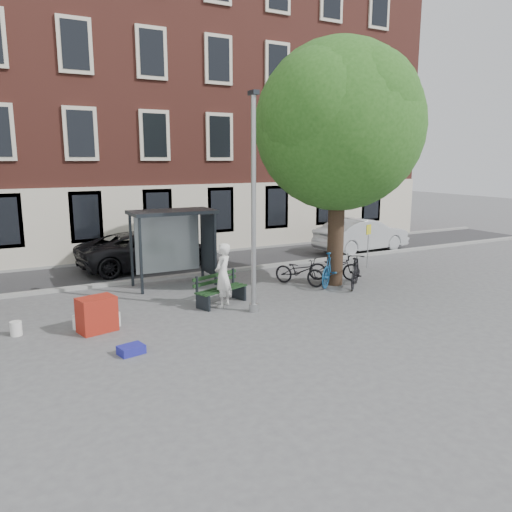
{
  "coord_description": "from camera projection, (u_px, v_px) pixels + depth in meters",
  "views": [
    {
      "loc": [
        -6.45,
        -12.18,
        4.33
      ],
      "look_at": [
        0.63,
        1.04,
        1.4
      ],
      "focal_mm": 35.0,
      "sensor_mm": 36.0,
      "label": 1
    }
  ],
  "objects": [
    {
      "name": "blue_crate",
      "position": [
        131.0,
        350.0,
        11.24
      ],
      "size": [
        0.62,
        0.51,
        0.2
      ],
      "primitive_type": "cube",
      "rotation": [
        0.0,
        0.0,
        0.21
      ],
      "color": "navy",
      "rests_on": "ground"
    },
    {
      "name": "bucket_b",
      "position": [
        78.0,
        322.0,
        12.89
      ],
      "size": [
        0.34,
        0.34,
        0.36
      ],
      "primitive_type": "cylinder",
      "rotation": [
        0.0,
        0.0,
        0.26
      ],
      "color": "white",
      "rests_on": "ground"
    },
    {
      "name": "bike_a",
      "position": [
        334.0,
        267.0,
        18.01
      ],
      "size": [
        1.89,
        1.51,
        0.96
      ],
      "primitive_type": "imported",
      "rotation": [
        0.0,
        0.0,
        1.01
      ],
      "color": "black",
      "rests_on": "ground"
    },
    {
      "name": "painter",
      "position": [
        223.0,
        275.0,
        14.69
      ],
      "size": [
        0.83,
        0.8,
        1.91
      ],
      "primitive_type": "imported",
      "rotation": [
        0.0,
        0.0,
        3.83
      ],
      "color": "silver",
      "rests_on": "ground"
    },
    {
      "name": "building_row",
      "position": [
        129.0,
        103.0,
        24.26
      ],
      "size": [
        30.0,
        8.0,
        14.0
      ],
      "primitive_type": "cube",
      "color": "brown",
      "rests_on": "ground"
    },
    {
      "name": "bike_b",
      "position": [
        331.0,
        268.0,
        17.3
      ],
      "size": [
        1.97,
        1.65,
        1.21
      ],
      "primitive_type": "imported",
      "rotation": [
        0.0,
        0.0,
        2.2
      ],
      "color": "navy",
      "rests_on": "ground"
    },
    {
      "name": "red_stand",
      "position": [
        97.0,
        314.0,
        12.64
      ],
      "size": [
        1.02,
        0.8,
        0.9
      ],
      "primitive_type": "cube",
      "rotation": [
        0.0,
        0.0,
        0.24
      ],
      "color": "maroon",
      "rests_on": "ground"
    },
    {
      "name": "bike_d",
      "position": [
        355.0,
        272.0,
        17.01
      ],
      "size": [
        1.67,
        1.63,
        1.09
      ],
      "primitive_type": "imported",
      "rotation": [
        0.0,
        0.0,
        2.34
      ],
      "color": "black",
      "rests_on": "ground"
    },
    {
      "name": "curb_far",
      "position": [
        159.0,
        257.0,
        22.13
      ],
      "size": [
        40.0,
        0.25,
        0.12
      ],
      "primitive_type": "cube",
      "color": "gray",
      "rests_on": "ground"
    },
    {
      "name": "ground",
      "position": [
        254.0,
        312.0,
        14.36
      ],
      "size": [
        90.0,
        90.0,
        0.0
      ],
      "primitive_type": "plane",
      "color": "#4C4C4F",
      "rests_on": "ground"
    },
    {
      "name": "road",
      "position": [
        174.0,
        266.0,
        20.41
      ],
      "size": [
        40.0,
        4.0,
        0.01
      ],
      "primitive_type": "cube",
      "color": "#28282B",
      "rests_on": "ground"
    },
    {
      "name": "bus_shelter",
      "position": [
        183.0,
        230.0,
        17.26
      ],
      "size": [
        2.85,
        1.45,
        2.62
      ],
      "color": "#1E2328",
      "rests_on": "ground"
    },
    {
      "name": "tree_right",
      "position": [
        342.0,
        119.0,
        16.34
      ],
      "size": [
        5.76,
        5.6,
        8.2
      ],
      "color": "black",
      "rests_on": "ground"
    },
    {
      "name": "curb_near",
      "position": [
        191.0,
        275.0,
        18.67
      ],
      "size": [
        40.0,
        0.25,
        0.12
      ],
      "primitive_type": "cube",
      "color": "gray",
      "rests_on": "ground"
    },
    {
      "name": "bike_c",
      "position": [
        300.0,
        271.0,
        17.32
      ],
      "size": [
        1.52,
        1.94,
        0.98
      ],
      "primitive_type": "imported",
      "rotation": [
        0.0,
        0.0,
        0.54
      ],
      "color": "black",
      "rests_on": "ground"
    },
    {
      "name": "lamppost",
      "position": [
        254.0,
        215.0,
        13.82
      ],
      "size": [
        0.28,
        0.35,
        6.11
      ],
      "color": "#9EA0A3",
      "rests_on": "ground"
    },
    {
      "name": "bucket_a",
      "position": [
        16.0,
        329.0,
        12.4
      ],
      "size": [
        0.29,
        0.29,
        0.36
      ],
      "primitive_type": "cylinder",
      "rotation": [
        0.0,
        0.0,
        -0.02
      ],
      "color": "silver",
      "rests_on": "ground"
    },
    {
      "name": "car_dark",
      "position": [
        146.0,
        250.0,
        19.97
      ],
      "size": [
        5.59,
        3.0,
        1.49
      ],
      "primitive_type": "imported",
      "rotation": [
        0.0,
        0.0,
        1.67
      ],
      "color": "black",
      "rests_on": "ground"
    },
    {
      "name": "notice_sign",
      "position": [
        368.0,
        237.0,
        19.98
      ],
      "size": [
        0.3,
        0.11,
        1.75
      ],
      "rotation": [
        0.0,
        0.0,
        0.29
      ],
      "color": "#9EA0A3",
      "rests_on": "ground"
    },
    {
      "name": "car_silver",
      "position": [
        362.0,
        235.0,
        23.59
      ],
      "size": [
        4.92,
        2.09,
        1.58
      ],
      "primitive_type": "imported",
      "rotation": [
        0.0,
        0.0,
        1.66
      ],
      "color": "#AFB2B7",
      "rests_on": "ground"
    },
    {
      "name": "bucket_c",
      "position": [
        115.0,
        319.0,
        13.1
      ],
      "size": [
        0.32,
        0.32,
        0.36
      ],
      "primitive_type": "cylinder",
      "rotation": [
        0.0,
        0.0,
        -0.14
      ],
      "color": "silver",
      "rests_on": "ground"
    },
    {
      "name": "bench",
      "position": [
        220.0,
        291.0,
        15.05
      ],
      "size": [
        1.84,
        1.12,
        0.9
      ],
      "rotation": [
        0.0,
        0.0,
        0.35
      ],
      "color": "#1E2328",
      "rests_on": "ground"
    }
  ]
}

